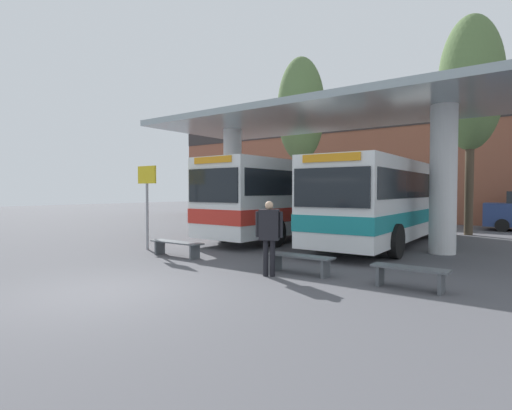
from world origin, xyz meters
The scene contains 12 objects.
ground_plane centered at (0.00, 0.00, 0.00)m, with size 100.00×100.00×0.00m, color #4C4C51.
townhouse_backdrop centered at (0.00, 22.08, 4.75)m, with size 40.00×0.58×8.16m.
station_canopy centered at (0.00, 9.33, 4.30)m, with size 13.78×6.19×5.02m.
transit_bus_left_bay centered at (-1.93, 10.51, 1.80)m, with size 2.87×10.26×3.21m.
transit_bus_center_bay centered at (2.20, 10.64, 1.73)m, with size 2.85×10.52×3.07m.
waiting_bench_near_pillar centered at (-2.11, 3.85, 0.35)m, with size 1.95×0.44×0.46m.
waiting_bench_mid_platform centered at (4.85, 3.85, 0.34)m, with size 1.52×0.44×0.46m.
waiting_bench_far_platform centered at (2.27, 3.85, 0.34)m, with size 1.69×0.44×0.46m.
info_sign_platform centered at (-4.02, 4.27, 2.06)m, with size 0.90×0.09×2.88m.
pedestrian_waiting centered at (1.81, 3.18, 1.09)m, with size 0.63×0.43×1.78m.
poplar_tree_behind_left centered at (4.19, 15.98, 6.89)m, with size 2.78×2.78×10.02m.
poplar_tree_behind_right centered at (-4.55, 15.76, 6.67)m, with size 2.74×2.74×9.77m.
Camera 1 is at (7.11, -4.58, 2.02)m, focal length 28.00 mm.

